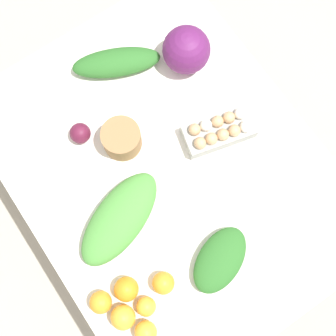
{
  "coord_description": "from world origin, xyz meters",
  "views": [
    {
      "loc": [
        -0.33,
        0.22,
        2.35
      ],
      "look_at": [
        0.0,
        0.0,
        0.74
      ],
      "focal_mm": 50.0,
      "sensor_mm": 36.0,
      "label": 1
    }
  ],
  "objects_px": {
    "orange_5": "(146,332)",
    "orange_0": "(123,317)",
    "greens_bunch_scallion": "(220,260)",
    "orange_1": "(163,283)",
    "greens_bunch_kale": "(116,62)",
    "greens_bunch_dandelion": "(120,219)",
    "cabbage_purple": "(186,50)",
    "egg_carton": "(219,131)",
    "paper_bag": "(122,139)",
    "beet_root": "(80,133)",
    "orange_3": "(146,306)",
    "orange_2": "(126,289)",
    "orange_4": "(101,302)"
  },
  "relations": [
    {
      "from": "orange_0",
      "to": "orange_1",
      "type": "distance_m",
      "value": 0.17
    },
    {
      "from": "orange_5",
      "to": "beet_root",
      "type": "bearing_deg",
      "value": -14.57
    },
    {
      "from": "orange_0",
      "to": "greens_bunch_scallion",
      "type": "bearing_deg",
      "value": -94.42
    },
    {
      "from": "orange_2",
      "to": "orange_5",
      "type": "bearing_deg",
      "value": 171.58
    },
    {
      "from": "greens_bunch_dandelion",
      "to": "orange_5",
      "type": "distance_m",
      "value": 0.38
    },
    {
      "from": "greens_bunch_kale",
      "to": "orange_1",
      "type": "height_order",
      "value": "greens_bunch_kale"
    },
    {
      "from": "paper_bag",
      "to": "orange_0",
      "type": "distance_m",
      "value": 0.6
    },
    {
      "from": "paper_bag",
      "to": "greens_bunch_kale",
      "type": "xyz_separation_m",
      "value": [
        0.26,
        -0.15,
        -0.01
      ]
    },
    {
      "from": "greens_bunch_scallion",
      "to": "orange_1",
      "type": "height_order",
      "value": "orange_1"
    },
    {
      "from": "greens_bunch_kale",
      "to": "orange_5",
      "type": "height_order",
      "value": "greens_bunch_kale"
    },
    {
      "from": "greens_bunch_kale",
      "to": "orange_2",
      "type": "distance_m",
      "value": 0.82
    },
    {
      "from": "cabbage_purple",
      "to": "greens_bunch_scallion",
      "type": "xyz_separation_m",
      "value": [
        -0.68,
        0.33,
        -0.05
      ]
    },
    {
      "from": "greens_bunch_scallion",
      "to": "orange_1",
      "type": "distance_m",
      "value": 0.2
    },
    {
      "from": "cabbage_purple",
      "to": "beet_root",
      "type": "distance_m",
      "value": 0.49
    },
    {
      "from": "greens_bunch_scallion",
      "to": "orange_5",
      "type": "distance_m",
      "value": 0.34
    },
    {
      "from": "beet_root",
      "to": "greens_bunch_scallion",
      "type": "bearing_deg",
      "value": -166.64
    },
    {
      "from": "orange_5",
      "to": "orange_0",
      "type": "bearing_deg",
      "value": 23.91
    },
    {
      "from": "greens_bunch_kale",
      "to": "beet_root",
      "type": "distance_m",
      "value": 0.3
    },
    {
      "from": "greens_bunch_dandelion",
      "to": "beet_root",
      "type": "xyz_separation_m",
      "value": [
        0.34,
        -0.05,
        -0.01
      ]
    },
    {
      "from": "orange_3",
      "to": "orange_0",
      "type": "bearing_deg",
      "value": 80.15
    },
    {
      "from": "greens_bunch_scallion",
      "to": "cabbage_purple",
      "type": "bearing_deg",
      "value": -26.08
    },
    {
      "from": "orange_0",
      "to": "orange_5",
      "type": "bearing_deg",
      "value": -156.09
    },
    {
      "from": "greens_bunch_kale",
      "to": "orange_4",
      "type": "bearing_deg",
      "value": 143.72
    },
    {
      "from": "orange_2",
      "to": "orange_4",
      "type": "bearing_deg",
      "value": 82.33
    },
    {
      "from": "egg_carton",
      "to": "greens_bunch_kale",
      "type": "height_order",
      "value": "egg_carton"
    },
    {
      "from": "orange_1",
      "to": "orange_4",
      "type": "height_order",
      "value": "same"
    },
    {
      "from": "greens_bunch_kale",
      "to": "orange_2",
      "type": "relative_size",
      "value": 3.96
    },
    {
      "from": "greens_bunch_dandelion",
      "to": "beet_root",
      "type": "height_order",
      "value": "greens_bunch_dandelion"
    },
    {
      "from": "greens_bunch_scallion",
      "to": "orange_4",
      "type": "bearing_deg",
      "value": 74.81
    },
    {
      "from": "beet_root",
      "to": "orange_5",
      "type": "relative_size",
      "value": 1.02
    },
    {
      "from": "greens_bunch_dandelion",
      "to": "orange_0",
      "type": "relative_size",
      "value": 4.48
    },
    {
      "from": "orange_2",
      "to": "orange_1",
      "type": "bearing_deg",
      "value": -115.17
    },
    {
      "from": "cabbage_purple",
      "to": "greens_bunch_dandelion",
      "type": "distance_m",
      "value": 0.65
    },
    {
      "from": "cabbage_purple",
      "to": "egg_carton",
      "type": "xyz_separation_m",
      "value": [
        -0.31,
        0.07,
        -0.04
      ]
    },
    {
      "from": "greens_bunch_dandelion",
      "to": "orange_2",
      "type": "distance_m",
      "value": 0.23
    },
    {
      "from": "orange_1",
      "to": "paper_bag",
      "type": "bearing_deg",
      "value": -17.63
    },
    {
      "from": "paper_bag",
      "to": "greens_bunch_scallion",
      "type": "bearing_deg",
      "value": -175.43
    },
    {
      "from": "cabbage_purple",
      "to": "greens_bunch_kale",
      "type": "xyz_separation_m",
      "value": [
        0.12,
        0.23,
        -0.05
      ]
    },
    {
      "from": "greens_bunch_dandelion",
      "to": "orange_0",
      "type": "bearing_deg",
      "value": 149.01
    },
    {
      "from": "egg_carton",
      "to": "orange_1",
      "type": "xyz_separation_m",
      "value": [
        -0.32,
        0.46,
        -0.01
      ]
    },
    {
      "from": "egg_carton",
      "to": "orange_3",
      "type": "bearing_deg",
      "value": -133.03
    },
    {
      "from": "greens_bunch_dandelion",
      "to": "orange_5",
      "type": "xyz_separation_m",
      "value": [
        -0.36,
        0.13,
        -0.01
      ]
    },
    {
      "from": "egg_carton",
      "to": "orange_1",
      "type": "height_order",
      "value": "egg_carton"
    },
    {
      "from": "cabbage_purple",
      "to": "greens_bunch_scallion",
      "type": "relative_size",
      "value": 0.72
    },
    {
      "from": "beet_root",
      "to": "orange_0",
      "type": "xyz_separation_m",
      "value": [
        -0.61,
        0.22,
        0.0
      ]
    },
    {
      "from": "orange_2",
      "to": "paper_bag",
      "type": "bearing_deg",
      "value": -31.37
    },
    {
      "from": "orange_1",
      "to": "orange_2",
      "type": "distance_m",
      "value": 0.12
    },
    {
      "from": "beet_root",
      "to": "paper_bag",
      "type": "bearing_deg",
      "value": -133.97
    },
    {
      "from": "beet_root",
      "to": "orange_3",
      "type": "bearing_deg",
      "value": 167.84
    },
    {
      "from": "cabbage_purple",
      "to": "egg_carton",
      "type": "height_order",
      "value": "cabbage_purple"
    }
  ]
}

